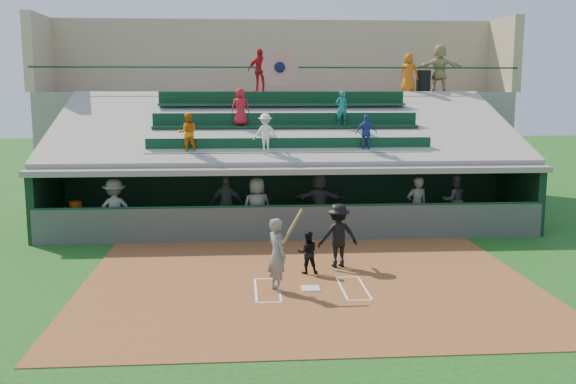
{
  "coord_description": "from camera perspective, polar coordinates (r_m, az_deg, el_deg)",
  "views": [
    {
      "loc": [
        -1.61,
        -14.58,
        4.69
      ],
      "look_at": [
        -0.28,
        3.5,
        1.8
      ],
      "focal_mm": 40.0,
      "sensor_mm": 36.0,
      "label": 1
    }
  ],
  "objects": [
    {
      "name": "concourse_staff_b",
      "position": [
        27.56,
        10.67,
        10.37
      ],
      "size": [
        0.91,
        0.76,
        1.59
      ],
      "primitive_type": "imported",
      "rotation": [
        0.0,
        0.0,
        2.76
      ],
      "color": "#C4530B",
      "rests_on": "concourse_slab"
    },
    {
      "name": "concourse_staff_a",
      "position": [
        26.71,
        -2.47,
        10.74
      ],
      "size": [
        1.08,
        0.57,
        1.76
      ],
      "primitive_type": "imported",
      "rotation": [
        0.0,
        0.0,
        3.29
      ],
      "color": "#B51416",
      "rests_on": "concourse_slab"
    },
    {
      "name": "catcher",
      "position": [
        16.52,
        1.75,
        -5.39
      ],
      "size": [
        0.54,
        0.43,
        1.1
      ],
      "primitive_type": "imported",
      "rotation": [
        0.0,
        0.0,
        3.17
      ],
      "color": "black",
      "rests_on": "dirt_slab"
    },
    {
      "name": "batters_box_chalk",
      "position": [
        15.39,
        2.02,
        -8.6
      ],
      "size": [
        2.65,
        1.85,
        0.01
      ],
      "color": "white",
      "rests_on": "dirt_slab"
    },
    {
      "name": "dugout_player_a",
      "position": [
        20.71,
        -15.14,
        -1.52
      ],
      "size": [
        1.35,
        0.92,
        1.92
      ],
      "primitive_type": "imported",
      "rotation": [
        0.0,
        0.0,
        3.32
      ],
      "color": "#60625D",
      "rests_on": "dugout_floor"
    },
    {
      "name": "white_table",
      "position": [
        21.85,
        -18.19,
        -2.74
      ],
      "size": [
        0.88,
        0.71,
        0.71
      ],
      "primitive_type": "cube",
      "rotation": [
        0.0,
        0.0,
        -0.13
      ],
      "color": "silver",
      "rests_on": "dugout_floor"
    },
    {
      "name": "concourse_staff_c",
      "position": [
        28.24,
        13.32,
        10.66
      ],
      "size": [
        1.93,
        1.02,
        1.99
      ],
      "primitive_type": "imported",
      "rotation": [
        0.0,
        0.0,
        2.9
      ],
      "color": "tan",
      "rests_on": "concourse_slab"
    },
    {
      "name": "water_cooler",
      "position": [
        21.77,
        -18.35,
        -1.3
      ],
      "size": [
        0.4,
        0.4,
        0.4
      ],
      "primitive_type": "cylinder",
      "color": "#C74A0B",
      "rests_on": "white_table"
    },
    {
      "name": "dugout_player_c",
      "position": [
        20.26,
        -2.77,
        -1.42
      ],
      "size": [
        1.08,
        0.85,
        1.94
      ],
      "primitive_type": "imported",
      "rotation": [
        0.0,
        0.0,
        3.42
      ],
      "color": "#50534E",
      "rests_on": "dugout_floor"
    },
    {
      "name": "dugout_player_e",
      "position": [
        21.19,
        11.38,
        -1.2
      ],
      "size": [
        0.76,
        0.56,
        1.89
      ],
      "primitive_type": "imported",
      "rotation": [
        0.0,
        0.0,
        3.31
      ],
      "color": "#50524E",
      "rests_on": "dugout_floor"
    },
    {
      "name": "grandstand",
      "position": [
        25.26,
        -0.54,
        3.54
      ],
      "size": [
        20.4,
        10.4,
        7.8
      ],
      "color": "#4C514C",
      "rests_on": "ground"
    },
    {
      "name": "concourse_slab",
      "position": [
        28.23,
        -0.92,
        4.2
      ],
      "size": [
        20.0,
        3.0,
        4.6
      ],
      "primitive_type": "cube",
      "color": "gray",
      "rests_on": "ground"
    },
    {
      "name": "dugout_player_f",
      "position": [
        22.91,
        14.54,
        -0.7
      ],
      "size": [
        0.9,
        0.73,
        1.76
      ],
      "primitive_type": "imported",
      "rotation": [
        0.0,
        0.0,
        3.22
      ],
      "color": "#5B5E58",
      "rests_on": "dugout_floor"
    },
    {
      "name": "dugout_bench",
      "position": [
        23.06,
        0.35,
        -2.06
      ],
      "size": [
        13.48,
        3.01,
        0.41
      ],
      "primitive_type": "cube",
      "rotation": [
        0.0,
        0.0,
        0.19
      ],
      "color": "olive",
      "rests_on": "dugout_floor"
    },
    {
      "name": "dugout_player_b",
      "position": [
        21.47,
        -5.46,
        -1.01
      ],
      "size": [
        1.08,
        0.48,
        1.82
      ],
      "primitive_type": "imported",
      "rotation": [
        0.0,
        0.0,
        3.11
      ],
      "color": "#5B5E59",
      "rests_on": "dugout_floor"
    },
    {
      "name": "batter_at_plate",
      "position": [
        15.01,
        -0.95,
        -5.57
      ],
      "size": [
        0.95,
        0.79,
        1.95
      ],
      "color": "#5D5F5A",
      "rests_on": "dirt_slab"
    },
    {
      "name": "ground",
      "position": [
        15.4,
        2.02,
        -8.68
      ],
      "size": [
        100.0,
        100.0,
        0.0
      ],
      "primitive_type": "plane",
      "color": "#184D15",
      "rests_on": "ground"
    },
    {
      "name": "home_plate",
      "position": [
        15.39,
        2.02,
        -8.56
      ],
      "size": [
        0.43,
        0.43,
        0.03
      ],
      "primitive_type": "cube",
      "color": "silver",
      "rests_on": "dirt_slab"
    },
    {
      "name": "dugout_player_d",
      "position": [
        22.01,
        2.8,
        -0.7
      ],
      "size": [
        1.76,
        0.76,
        1.84
      ],
      "primitive_type": "imported",
      "rotation": [
        0.0,
        0.0,
        3.01
      ],
      "color": "#5F615B",
      "rests_on": "dugout_floor"
    },
    {
      "name": "home_umpire",
      "position": [
        17.12,
        4.47,
        -3.86
      ],
      "size": [
        1.19,
        0.82,
        1.7
      ],
      "primitive_type": "imported",
      "rotation": [
        0.0,
        0.0,
        3.32
      ],
      "color": "black",
      "rests_on": "dirt_slab"
    },
    {
      "name": "dirt_slab",
      "position": [
        15.87,
        1.82,
        -8.1
      ],
      "size": [
        11.0,
        9.0,
        0.02
      ],
      "primitive_type": "cube",
      "color": "brown",
      "rests_on": "ground"
    },
    {
      "name": "dugout_floor",
      "position": [
        21.89,
        0.11,
        -3.26
      ],
      "size": [
        16.0,
        3.5,
        0.04
      ],
      "primitive_type": "cube",
      "color": "gray",
      "rests_on": "ground"
    },
    {
      "name": "trash_bin",
      "position": [
        27.93,
        11.94,
        9.61
      ],
      "size": [
        0.6,
        0.6,
        0.91
      ],
      "primitive_type": "cylinder",
      "color": "black",
      "rests_on": "concourse_slab"
    }
  ]
}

